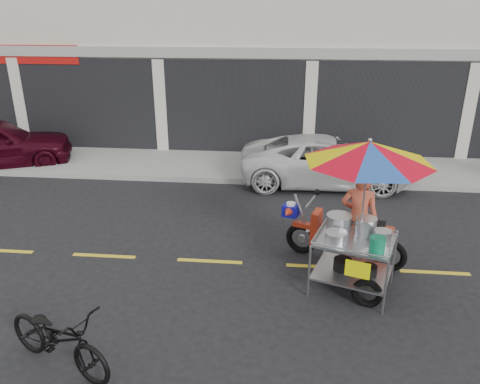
{
  "coord_description": "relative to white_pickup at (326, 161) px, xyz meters",
  "views": [
    {
      "loc": [
        -0.71,
        -7.39,
        4.36
      ],
      "look_at": [
        -1.5,
        0.6,
        1.15
      ],
      "focal_mm": 35.0,
      "sensor_mm": 36.0,
      "label": 1
    }
  ],
  "objects": [
    {
      "name": "centerline",
      "position": [
        -0.39,
        -4.33,
        -0.61
      ],
      "size": [
        42.0,
        0.1,
        0.01
      ],
      "primitive_type": "cube",
      "color": "gold",
      "rests_on": "ground"
    },
    {
      "name": "food_vendor_rig",
      "position": [
        0.15,
        -4.65,
        0.99
      ],
      "size": [
        2.52,
        2.56,
        2.56
      ],
      "rotation": [
        0.0,
        0.0,
        -0.33
      ],
      "color": "black",
      "rests_on": "ground"
    },
    {
      "name": "near_bicycle",
      "position": [
        -3.86,
        -7.17,
        -0.16
      ],
      "size": [
        1.84,
        1.27,
        0.92
      ],
      "primitive_type": "imported",
      "rotation": [
        0.0,
        0.0,
        1.15
      ],
      "color": "black",
      "rests_on": "ground"
    },
    {
      "name": "ground",
      "position": [
        -0.39,
        -4.33,
        -0.61
      ],
      "size": [
        90.0,
        90.0,
        0.0
      ],
      "primitive_type": "plane",
      "color": "black"
    },
    {
      "name": "sidewalk",
      "position": [
        -0.39,
        1.17,
        -0.54
      ],
      "size": [
        45.0,
        3.0,
        0.15
      ],
      "primitive_type": "cube",
      "color": "gray",
      "rests_on": "ground"
    },
    {
      "name": "white_pickup",
      "position": [
        0.0,
        0.0,
        0.0
      ],
      "size": [
        4.46,
        2.11,
        1.23
      ],
      "primitive_type": "imported",
      "rotation": [
        0.0,
        0.0,
        1.59
      ],
      "color": "silver",
      "rests_on": "ground"
    },
    {
      "name": "shophouse_block",
      "position": [
        2.43,
        6.26,
        3.62
      ],
      "size": [
        36.0,
        8.11,
        10.4
      ],
      "color": "beige",
      "rests_on": "ground"
    }
  ]
}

